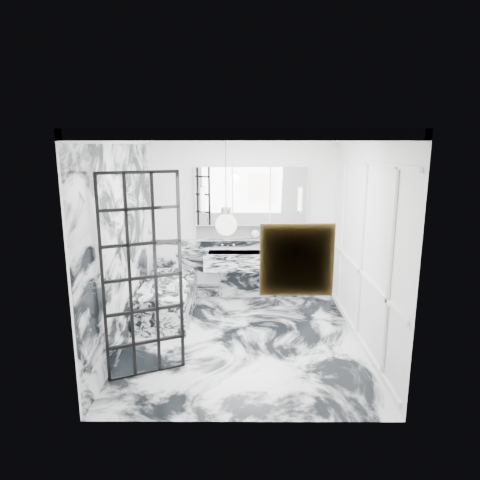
{
  "coord_description": "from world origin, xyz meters",
  "views": [
    {
      "loc": [
        -0.01,
        -5.52,
        2.66
      ],
      "look_at": [
        -0.04,
        0.5,
        1.33
      ],
      "focal_mm": 32.0,
      "sensor_mm": 36.0,
      "label": 1
    }
  ],
  "objects_px": {
    "bathtub": "(168,299)",
    "trough_sink": "(251,261)",
    "mirror_cabinet": "(251,196)",
    "crittall_door": "(143,278)"
  },
  "relations": [
    {
      "from": "crittall_door",
      "to": "bathtub",
      "type": "xyz_separation_m",
      "value": [
        -0.04,
        1.77,
        -0.91
      ]
    },
    {
      "from": "trough_sink",
      "to": "mirror_cabinet",
      "type": "height_order",
      "value": "mirror_cabinet"
    },
    {
      "from": "crittall_door",
      "to": "bathtub",
      "type": "bearing_deg",
      "value": 67.52
    },
    {
      "from": "trough_sink",
      "to": "bathtub",
      "type": "bearing_deg",
      "value": -153.52
    },
    {
      "from": "trough_sink",
      "to": "mirror_cabinet",
      "type": "relative_size",
      "value": 0.84
    },
    {
      "from": "trough_sink",
      "to": "crittall_door",
      "type": "bearing_deg",
      "value": -117.93
    },
    {
      "from": "bathtub",
      "to": "trough_sink",
      "type": "bearing_deg",
      "value": 26.48
    },
    {
      "from": "bathtub",
      "to": "mirror_cabinet",
      "type": "bearing_deg",
      "value": 32.06
    },
    {
      "from": "crittall_door",
      "to": "mirror_cabinet",
      "type": "xyz_separation_m",
      "value": [
        1.29,
        2.6,
        0.63
      ]
    },
    {
      "from": "crittall_door",
      "to": "mirror_cabinet",
      "type": "height_order",
      "value": "crittall_door"
    }
  ]
}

